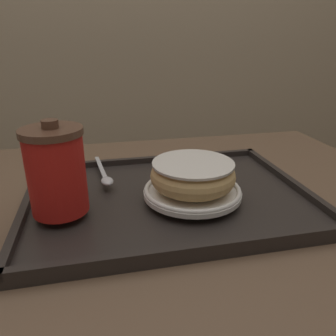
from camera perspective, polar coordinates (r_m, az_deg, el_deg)
name	(u,v)px	position (r m, az deg, el deg)	size (l,w,h in m)	color
cafe_table	(177,283)	(0.67, 1.61, -19.36)	(0.96, 0.78, 0.75)	brown
serving_tray	(168,198)	(0.58, 0.00, -5.18)	(0.49, 0.35, 0.02)	#282321
coffee_cup_front	(56,170)	(0.51, -18.88, -0.41)	(0.09, 0.09, 0.14)	red
plate_with_chocolate_donut	(192,191)	(0.56, 4.26, -3.97)	(0.17, 0.17, 0.01)	white
donut_chocolate_glazed	(193,175)	(0.54, 4.35, -1.17)	(0.14, 0.14, 0.04)	#DBB270
spoon	(105,176)	(0.63, -10.91, -1.46)	(0.03, 0.16, 0.01)	silver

